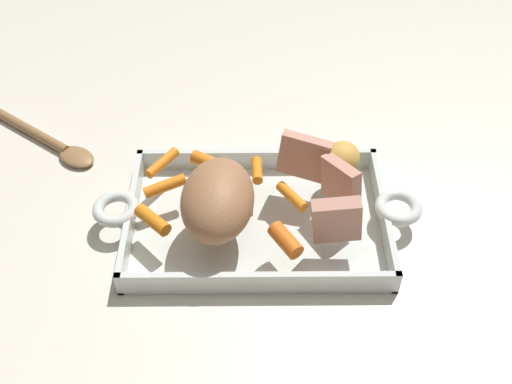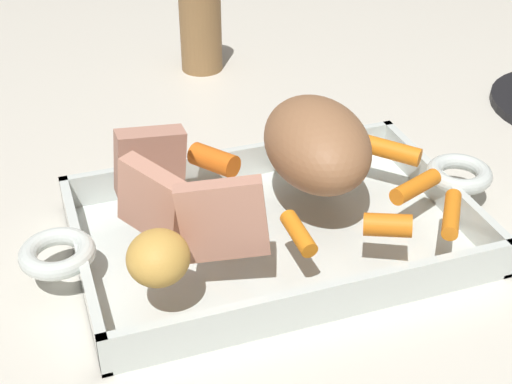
{
  "view_description": "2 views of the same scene",
  "coord_description": "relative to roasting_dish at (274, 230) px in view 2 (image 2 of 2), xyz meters",
  "views": [
    {
      "loc": [
        0.01,
        0.57,
        0.66
      ],
      "look_at": [
        0.0,
        0.01,
        0.07
      ],
      "focal_mm": 43.28,
      "sensor_mm": 36.0,
      "label": 1
    },
    {
      "loc": [
        -0.2,
        -0.52,
        0.42
      ],
      "look_at": [
        -0.01,
        0.01,
        0.05
      ],
      "focal_mm": 52.19,
      "sensor_mm": 36.0,
      "label": 2
    }
  ],
  "objects": [
    {
      "name": "roasting_dish",
      "position": [
        0.0,
        0.0,
        0.0
      ],
      "size": [
        0.45,
        0.24,
        0.04
      ],
      "color": "silver",
      "rests_on": "ground_plane"
    },
    {
      "name": "pepper_mill",
      "position": [
        0.04,
        0.4,
        0.05
      ],
      "size": [
        0.06,
        0.06,
        0.14
      ],
      "color": "olive",
      "rests_on": "ground_plane"
    },
    {
      "name": "baby_carrot_center_left",
      "position": [
        0.07,
        -0.08,
        0.04
      ],
      "size": [
        0.05,
        0.04,
        0.02
      ],
      "primitive_type": "cylinder",
      "rotation": [
        1.51,
        0.0,
        1.08
      ],
      "color": "orange",
      "rests_on": "roasting_dish"
    },
    {
      "name": "roast_slice_outer",
      "position": [
        -0.06,
        -0.06,
        0.06
      ],
      "size": [
        0.08,
        0.04,
        0.08
      ],
      "primitive_type": "cube",
      "rotation": [
        -0.11,
        0.0,
        1.28
      ],
      "color": "tan",
      "rests_on": "roasting_dish"
    },
    {
      "name": "baby_carrot_southeast",
      "position": [
        0.13,
        -0.03,
        0.04
      ],
      "size": [
        0.06,
        0.04,
        0.02
      ],
      "primitive_type": "cylinder",
      "rotation": [
        1.63,
        0.0,
        2.01
      ],
      "color": "orange",
      "rests_on": "roasting_dish"
    },
    {
      "name": "ground_plane",
      "position": [
        0.0,
        0.0,
        -0.01
      ],
      "size": [
        2.25,
        2.25,
        0.0
      ],
      "primitive_type": "plane",
      "color": "silver"
    },
    {
      "name": "baby_carrot_northwest",
      "position": [
        0.14,
        -0.08,
        0.04
      ],
      "size": [
        0.05,
        0.06,
        0.01
      ],
      "primitive_type": "cylinder",
      "rotation": [
        1.58,
        0.0,
        5.68
      ],
      "color": "orange",
      "rests_on": "roasting_dish"
    },
    {
      "name": "baby_carrot_long",
      "position": [
        -0.05,
        -0.01,
        0.04
      ],
      "size": [
        0.04,
        0.05,
        0.02
      ],
      "primitive_type": "cylinder",
      "rotation": [
        1.56,
        0.0,
        3.75
      ],
      "color": "orange",
      "rests_on": "roasting_dish"
    },
    {
      "name": "roast_slice_thick",
      "position": [
        -0.1,
        0.06,
        0.06
      ],
      "size": [
        0.07,
        0.02,
        0.07
      ],
      "primitive_type": "cube",
      "rotation": [
        0.09,
        0.0,
        1.59
      ],
      "color": "tan",
      "rests_on": "roasting_dish"
    },
    {
      "name": "potato_corner",
      "position": [
        -0.12,
        -0.07,
        0.05
      ],
      "size": [
        0.07,
        0.07,
        0.04
      ],
      "primitive_type": "ellipsoid",
      "rotation": [
        0.0,
        0.0,
        2.64
      ],
      "color": "gold",
      "rests_on": "roasting_dish"
    },
    {
      "name": "roast_slice_thin",
      "position": [
        -0.11,
        -0.01,
        0.06
      ],
      "size": [
        0.05,
        0.07,
        0.07
      ],
      "primitive_type": "cube",
      "rotation": [
        0.15,
        0.0,
        0.6
      ],
      "color": "tan",
      "rests_on": "roasting_dish"
    },
    {
      "name": "baby_carrot_short",
      "position": [
        0.14,
        0.04,
        0.04
      ],
      "size": [
        0.05,
        0.05,
        0.02
      ],
      "primitive_type": "cylinder",
      "rotation": [
        1.62,
        0.0,
        0.79
      ],
      "color": "orange",
      "rests_on": "roasting_dish"
    },
    {
      "name": "pork_roast",
      "position": [
        0.05,
        0.03,
        0.07
      ],
      "size": [
        0.11,
        0.15,
        0.08
      ],
      "primitive_type": "ellipsoid",
      "rotation": [
        0.0,
        0.0,
        1.49
      ],
      "color": "#9A6945",
      "rests_on": "roasting_dish"
    },
    {
      "name": "baby_carrot_center_right",
      "position": [
        -0.03,
        0.07,
        0.04
      ],
      "size": [
        0.05,
        0.05,
        0.02
      ],
      "primitive_type": "cylinder",
      "rotation": [
        1.53,
        0.0,
        0.58
      ],
      "color": "orange",
      "rests_on": "roasting_dish"
    },
    {
      "name": "baby_carrot_northeast",
      "position": [
        -0.0,
        -0.06,
        0.04
      ],
      "size": [
        0.02,
        0.05,
        0.02
      ],
      "primitive_type": "cylinder",
      "rotation": [
        1.65,
        0.0,
        0.03
      ],
      "color": "orange",
      "rests_on": "roasting_dish"
    }
  ]
}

